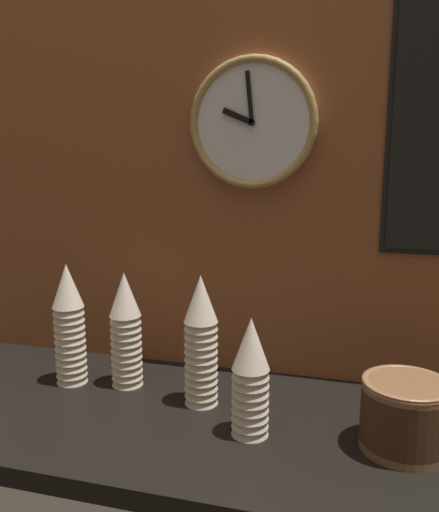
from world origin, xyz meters
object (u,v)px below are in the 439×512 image
Objects in this scene: cup_stack_center_left at (126,330)px; bowl_stack_right at (405,414)px; cup_stack_center at (201,340)px; wall_clock at (253,123)px; cup_stack_left at (69,324)px; cup_stack_center_right at (251,377)px.

bowl_stack_right is (61.60, -11.82, -6.67)cm from cup_stack_center_left.
cup_stack_center is 0.97× the size of wall_clock.
wall_clock is (39.94, 16.63, 46.26)cm from cup_stack_left.
cup_stack_center_left is (-32.89, 14.42, 1.69)cm from cup_stack_center_right.
cup_stack_center_right is at bearing -14.76° from cup_stack_left.
cup_stack_center is at bearing 169.95° from bowl_stack_right.
cup_stack_center_right is at bearing -37.33° from cup_stack_center.
wall_clock is (-6.38, 28.83, 48.80)cm from cup_stack_center_right.
cup_stack_left is 1.06× the size of cup_stack_center_left.
bowl_stack_right is 0.54× the size of wall_clock.
cup_stack_left is 33.26cm from cup_stack_center.
cup_stack_center is (33.19, -2.19, 0.00)cm from cup_stack_left.
cup_stack_center is (-13.13, 10.01, 2.54)cm from cup_stack_center_right.
cup_stack_center_left reaches higher than bowl_stack_right.
bowl_stack_right is at bearing 5.17° from cup_stack_center_right.
cup_stack_center_left is at bearing -151.47° from wall_clock.
cup_stack_center_left is at bearing 9.37° from cup_stack_left.
cup_stack_center_right is 57.04cm from wall_clock.
wall_clock reaches higher than cup_stack_center.
cup_stack_center_left reaches higher than cup_stack_center_right.
wall_clock reaches higher than bowl_stack_right.
wall_clock reaches higher than cup_stack_center_left.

